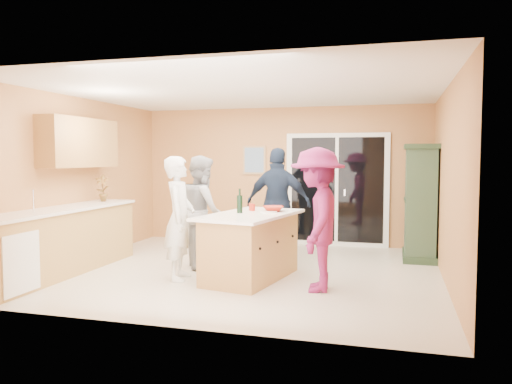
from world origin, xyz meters
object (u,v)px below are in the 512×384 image
(woman_magenta, at_px, (317,219))
(woman_grey, at_px, (203,211))
(woman_white, at_px, (179,218))
(kitchen_island, at_px, (251,248))
(green_hutch, at_px, (420,204))
(woman_navy, at_px, (278,204))

(woman_magenta, bearing_deg, woman_grey, -120.50)
(woman_white, bearing_deg, woman_magenta, -104.65)
(kitchen_island, relative_size, green_hutch, 0.99)
(woman_navy, bearing_deg, woman_magenta, 119.52)
(green_hutch, bearing_deg, woman_navy, -164.80)
(woman_navy, xyz_separation_m, woman_magenta, (0.90, -1.74, -0.02))
(kitchen_island, height_order, woman_navy, woman_navy)
(woman_grey, bearing_deg, woman_magenta, -146.07)
(green_hutch, distance_m, woman_grey, 3.50)
(green_hutch, xyz_separation_m, woman_magenta, (-1.32, -2.34, -0.02))
(woman_grey, distance_m, woman_magenta, 2.08)
(woman_white, bearing_deg, kitchen_island, -85.92)
(woman_white, relative_size, woman_navy, 0.92)
(green_hutch, bearing_deg, kitchen_island, -138.62)
(green_hutch, relative_size, woman_grey, 1.11)
(green_hutch, distance_m, woman_white, 3.92)
(kitchen_island, bearing_deg, green_hutch, 51.78)
(kitchen_island, xyz_separation_m, green_hutch, (2.27, 2.00, 0.49))
(woman_grey, bearing_deg, woman_white, 149.35)
(green_hutch, height_order, woman_grey, green_hutch)
(woman_white, relative_size, woman_grey, 0.99)
(green_hutch, distance_m, woman_navy, 2.29)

